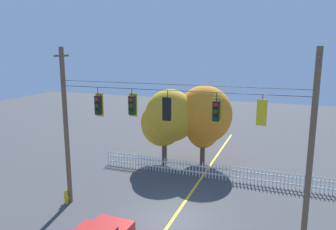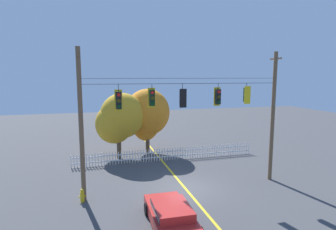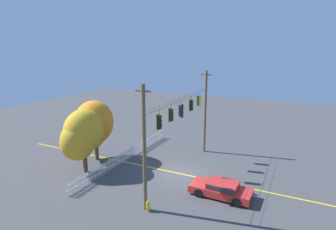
# 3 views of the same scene
# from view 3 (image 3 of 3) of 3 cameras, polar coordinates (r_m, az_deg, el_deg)

# --- Properties ---
(ground) EXTENTS (80.00, 80.00, 0.00)m
(ground) POSITION_cam_3_polar(r_m,az_deg,el_deg) (24.60, 2.75, -12.10)
(ground) COLOR #424244
(lane_centerline_stripe) EXTENTS (0.16, 36.00, 0.01)m
(lane_centerline_stripe) POSITION_cam_3_polar(r_m,az_deg,el_deg) (24.60, 2.75, -12.09)
(lane_centerline_stripe) COLOR gold
(lane_centerline_stripe) RESTS_ON ground
(signal_support_span) EXTENTS (12.44, 1.10, 8.58)m
(signal_support_span) POSITION_cam_3_polar(r_m,az_deg,el_deg) (23.05, 2.88, -2.22)
(signal_support_span) COLOR brown
(signal_support_span) RESTS_ON ground
(traffic_signal_eastbound_side) EXTENTS (0.43, 0.38, 1.53)m
(traffic_signal_eastbound_side) POSITION_cam_3_polar(r_m,az_deg,el_deg) (19.22, -1.85, -1.49)
(traffic_signal_eastbound_side) COLOR black
(traffic_signal_westbound_side) EXTENTS (0.43, 0.38, 1.39)m
(traffic_signal_westbound_side) POSITION_cam_3_polar(r_m,az_deg,el_deg) (20.85, 0.62, 0.02)
(traffic_signal_westbound_side) COLOR black
(traffic_signal_northbound_secondary) EXTENTS (0.43, 0.38, 1.43)m
(traffic_signal_northbound_secondary) POSITION_cam_3_polar(r_m,az_deg,el_deg) (22.51, 2.69, 0.88)
(traffic_signal_northbound_secondary) COLOR black
(traffic_signal_northbound_primary) EXTENTS (0.43, 0.38, 1.41)m
(traffic_signal_northbound_primary) POSITION_cam_3_polar(r_m,az_deg,el_deg) (24.60, 4.81, 2.02)
(traffic_signal_northbound_primary) COLOR black
(traffic_signal_southbound_primary) EXTENTS (0.43, 0.38, 1.31)m
(traffic_signal_southbound_primary) POSITION_cam_3_polar(r_m,az_deg,el_deg) (26.40, 6.41, 2.95)
(traffic_signal_southbound_primary) COLOR black
(white_picket_fence) EXTENTS (15.40, 0.06, 1.04)m
(white_picket_fence) POSITION_cam_3_polar(r_m,az_deg,el_deg) (27.51, -8.62, -8.20)
(white_picket_fence) COLOR white
(white_picket_fence) RESTS_ON ground
(autumn_maple_near_fence) EXTENTS (4.21, 3.09, 5.60)m
(autumn_maple_near_fence) POSITION_cam_3_polar(r_m,az_deg,el_deg) (25.05, -17.47, -3.97)
(autumn_maple_near_fence) COLOR brown
(autumn_maple_near_fence) RESTS_ON ground
(autumn_maple_mid) EXTENTS (4.07, 3.50, 5.88)m
(autumn_maple_mid) POSITION_cam_3_polar(r_m,az_deg,el_deg) (27.43, -15.28, -1.83)
(autumn_maple_mid) COLOR brown
(autumn_maple_mid) RESTS_ON ground
(parked_car) EXTENTS (2.10, 4.54, 1.15)m
(parked_car) POSITION_cam_3_polar(r_m,az_deg,el_deg) (21.36, 10.99, -14.74)
(parked_car) COLOR red
(parked_car) RESTS_ON ground
(fire_hydrant) EXTENTS (0.38, 0.22, 0.76)m
(fire_hydrant) POSITION_cam_3_polar(r_m,az_deg,el_deg) (19.47, -4.19, -18.32)
(fire_hydrant) COLOR gold
(fire_hydrant) RESTS_ON ground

